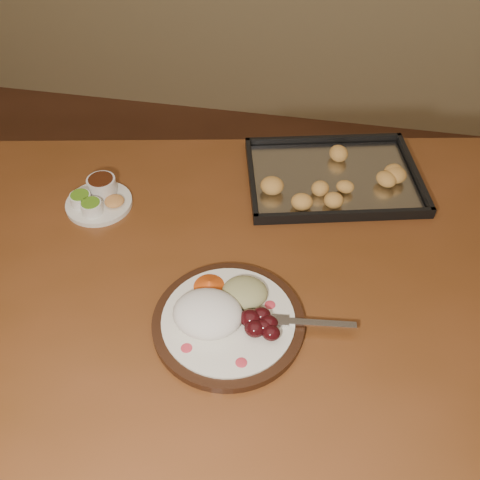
# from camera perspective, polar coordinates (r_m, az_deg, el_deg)

# --- Properties ---
(dining_table) EXTENTS (1.65, 1.18, 0.75)m
(dining_table) POSITION_cam_1_polar(r_m,az_deg,el_deg) (1.16, -0.79, -6.11)
(dining_table) COLOR brown
(dining_table) RESTS_ON ground
(dinner_plate) EXTENTS (0.37, 0.28, 0.06)m
(dinner_plate) POSITION_cam_1_polar(r_m,az_deg,el_deg) (0.99, -1.53, -8.13)
(dinner_plate) COLOR black
(dinner_plate) RESTS_ON dining_table
(condiment_saucer) EXTENTS (0.15, 0.15, 0.05)m
(condiment_saucer) POSITION_cam_1_polar(r_m,az_deg,el_deg) (1.26, -14.92, 4.37)
(condiment_saucer) COLOR silver
(condiment_saucer) RESTS_ON dining_table
(baking_tray) EXTENTS (0.46, 0.38, 0.04)m
(baking_tray) POSITION_cam_1_polar(r_m,az_deg,el_deg) (1.31, 9.91, 6.76)
(baking_tray) COLOR black
(baking_tray) RESTS_ON dining_table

